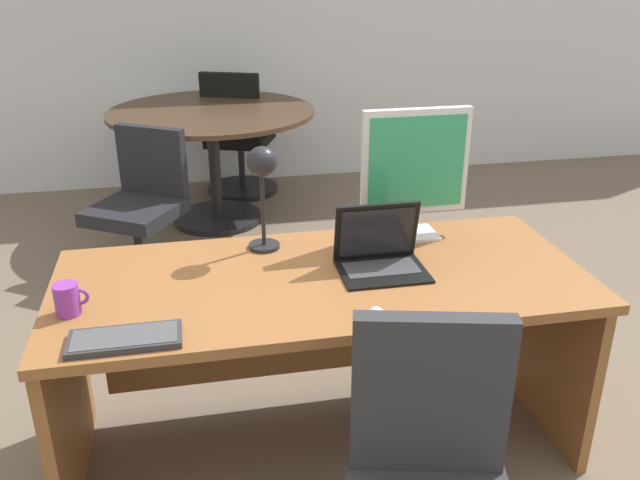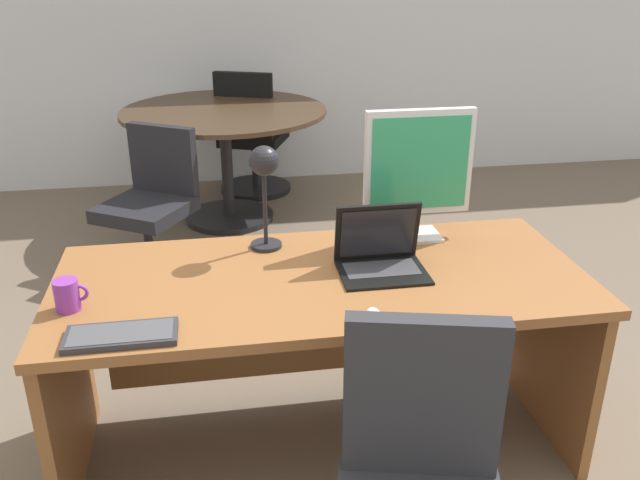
{
  "view_description": "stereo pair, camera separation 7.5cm",
  "coord_description": "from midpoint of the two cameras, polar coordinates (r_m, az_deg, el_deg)",
  "views": [
    {
      "loc": [
        -0.43,
        -2.07,
        1.79
      ],
      "look_at": [
        0.0,
        0.04,
        0.86
      ],
      "focal_mm": 37.67,
      "sensor_mm": 36.0,
      "label": 1
    },
    {
      "loc": [
        -0.35,
        -2.08,
        1.79
      ],
      "look_at": [
        0.0,
        0.04,
        0.86
      ],
      "focal_mm": 37.67,
      "sensor_mm": 36.0,
      "label": 2
    }
  ],
  "objects": [
    {
      "name": "mouse",
      "position": [
        2.09,
        5.65,
        -6.44
      ],
      "size": [
        0.05,
        0.09,
        0.04
      ],
      "color": "silver",
      "rests_on": "desk"
    },
    {
      "name": "ground",
      "position": [
        4.02,
        -2.88,
        -3.04
      ],
      "size": [
        12.0,
        12.0,
        0.0
      ],
      "primitive_type": "plane",
      "color": "#6B5B4C"
    },
    {
      "name": "meeting_chair_far",
      "position": [
        4.07,
        -13.57,
        2.0
      ],
      "size": [
        0.63,
        0.64,
        0.85
      ],
      "color": "black",
      "rests_on": "ground"
    },
    {
      "name": "keyboard",
      "position": [
        2.07,
        -15.52,
        -7.81
      ],
      "size": [
        0.33,
        0.14,
        0.02
      ],
      "color": "#2D2D33",
      "rests_on": "desk"
    },
    {
      "name": "laptop",
      "position": [
        2.41,
        5.97,
        -0.79
      ],
      "size": [
        0.31,
        0.24,
        0.23
      ],
      "color": "black",
      "rests_on": "desk"
    },
    {
      "name": "desk_lamp",
      "position": [
        2.46,
        -3.88,
        5.53
      ],
      "size": [
        0.12,
        0.15,
        0.41
      ],
      "color": "black",
      "rests_on": "desk"
    },
    {
      "name": "meeting_table",
      "position": [
        4.7,
        -7.59,
        8.7
      ],
      "size": [
        1.39,
        1.39,
        0.8
      ],
      "color": "black",
      "rests_on": "ground"
    },
    {
      "name": "back_wall",
      "position": [
        5.53,
        -5.68,
        19.31
      ],
      "size": [
        10.0,
        0.1,
        2.8
      ],
      "primitive_type": "cube",
      "color": "silver",
      "rests_on": "ground"
    },
    {
      "name": "monitor",
      "position": [
        2.61,
        9.18,
        6.12
      ],
      "size": [
        0.42,
        0.16,
        0.51
      ],
      "color": "silver",
      "rests_on": "desk"
    },
    {
      "name": "coffee_mug",
      "position": [
        2.26,
        -19.76,
        -4.43
      ],
      "size": [
        0.11,
        0.08,
        0.1
      ],
      "color": "purple",
      "rests_on": "desk"
    },
    {
      "name": "meeting_chair_near",
      "position": [
        5.29,
        -5.42,
        8.11
      ],
      "size": [
        0.6,
        0.61,
        0.97
      ],
      "color": "black",
      "rests_on": "ground"
    },
    {
      "name": "desk",
      "position": [
        2.5,
        0.82,
        -6.72
      ],
      "size": [
        1.87,
        0.81,
        0.74
      ],
      "color": "brown",
      "rests_on": "ground"
    }
  ]
}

